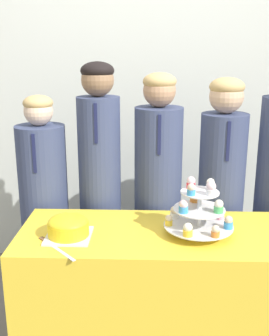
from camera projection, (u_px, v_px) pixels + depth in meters
name	position (u px, v px, depth m)	size (l,w,h in m)	color
wall_back	(152.00, 89.00, 3.11)	(9.00, 0.06, 2.70)	silver
table	(150.00, 300.00, 2.18)	(1.31, 0.57, 0.77)	yellow
round_cake	(68.00, 226.00, 2.00)	(0.21, 0.21, 0.11)	white
cake_knife	(51.00, 245.00, 1.93)	(0.21, 0.23, 0.01)	silver
cupcake_stand	(199.00, 210.00, 2.02)	(0.34, 0.34, 0.28)	silver
student_0	(45.00, 216.00, 2.57)	(0.29, 0.29, 1.39)	#384266
student_1	(100.00, 199.00, 2.53)	(0.25, 0.25, 1.58)	#384266
student_2	(158.00, 206.00, 2.53)	(0.28, 0.28, 1.52)	#384266
student_3	(220.00, 208.00, 2.51)	(0.27, 0.27, 1.49)	#384266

